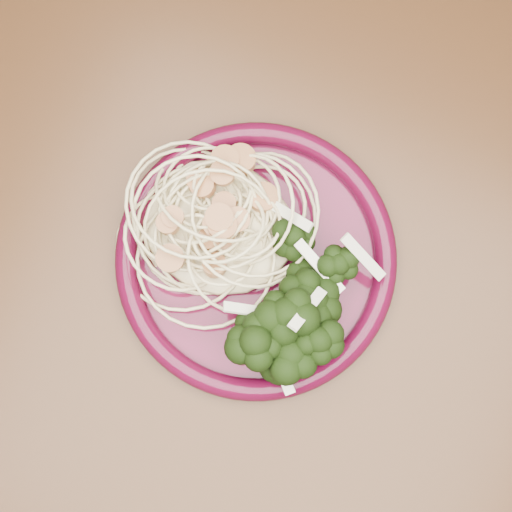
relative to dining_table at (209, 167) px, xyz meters
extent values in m
plane|color=brown|center=(0.00, 0.00, -0.65)|extent=(3.50, 3.50, 0.00)
cube|color=#472814|center=(0.00, 0.00, 0.08)|extent=(1.20, 0.80, 0.04)
cylinder|color=#4A0A22|center=(0.09, -0.08, 0.10)|extent=(0.28, 0.28, 0.01)
torus|color=#4A041E|center=(0.09, -0.08, 0.11)|extent=(0.28, 0.28, 0.02)
ellipsoid|color=beige|center=(0.05, -0.07, 0.12)|extent=(0.15, 0.14, 0.03)
ellipsoid|color=black|center=(0.14, -0.09, 0.13)|extent=(0.12, 0.16, 0.05)
camera|label=1|loc=(0.13, -0.16, 0.69)|focal=50.00mm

